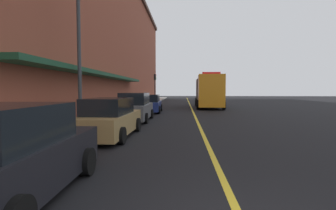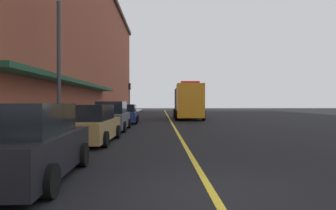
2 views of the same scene
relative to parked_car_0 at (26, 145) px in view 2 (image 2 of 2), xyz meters
name	(u,v)px [view 2 (image 2 of 2)]	position (x,y,z in m)	size (l,w,h in m)	color
ground_plane	(170,119)	(3.99, 23.95, -0.81)	(112.00, 112.00, 0.00)	black
sidewalk_left	(110,118)	(-2.21, 23.95, -0.73)	(2.40, 70.00, 0.15)	#ADA8A0
lane_center_stripe	(170,119)	(3.99, 23.95, -0.80)	(0.16, 70.00, 0.01)	gold
brick_building_left	(42,38)	(-8.75, 22.95, 7.38)	(11.84, 64.00, 16.36)	brown
parked_car_0	(26,145)	(0.00, 0.00, 0.00)	(2.20, 4.34, 1.73)	black
parked_car_1	(92,125)	(0.02, 6.15, -0.03)	(2.03, 4.67, 1.65)	#A5844C
parked_car_2	(112,117)	(0.01, 11.75, 0.03)	(2.00, 4.54, 1.80)	#595B60
parked_car_3	(126,114)	(0.13, 18.04, -0.06)	(2.11, 4.60, 1.58)	navy
utility_truck	(188,102)	(5.93, 24.40, 0.99)	(3.01, 8.86, 3.76)	orange
parking_meter_0	(98,112)	(-1.36, 14.00, 0.25)	(0.14, 0.18, 1.33)	#4C4C51
parking_meter_1	(95,113)	(-1.36, 13.15, 0.25)	(0.14, 0.18, 1.33)	#4C4C51
street_lamp_left	(59,48)	(-1.96, 7.86, 3.59)	(0.44, 0.44, 6.94)	#33383D
traffic_light_near	(130,92)	(-1.30, 34.70, 2.35)	(0.38, 0.36, 4.30)	#232326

